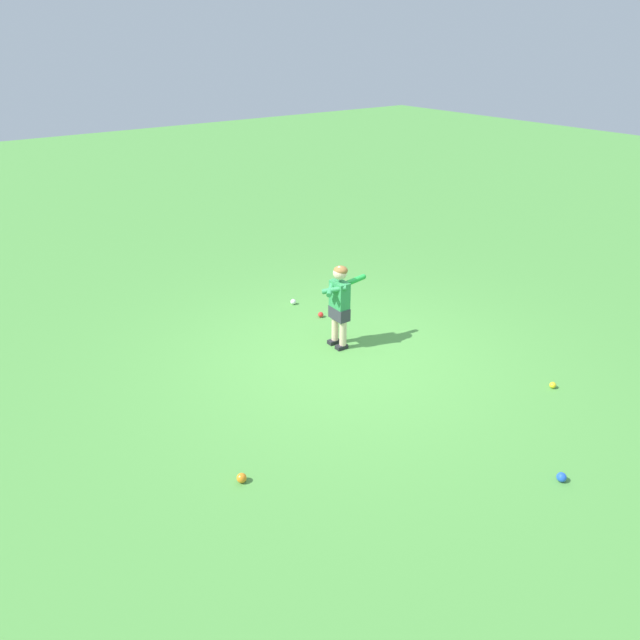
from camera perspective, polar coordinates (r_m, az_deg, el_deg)
The scene contains 7 objects.
ground_plane at distance 7.34m, azimuth 2.69°, elevation -3.57°, with size 40.00×40.00×0.00m, color #519942.
child_batter at distance 7.31m, azimuth 1.91°, elevation 2.03°, with size 0.33×0.63×1.08m.
play_ball_center_lawn at distance 5.50m, azimuth -7.54°, elevation -14.82°, with size 0.09×0.09×0.09m, color orange.
play_ball_midfield at distance 8.32m, azimuth 0.07°, elevation 0.52°, with size 0.08×0.08×0.08m, color red.
play_ball_near_batter at distance 8.73m, azimuth -2.59°, elevation 1.76°, with size 0.08×0.08×0.08m, color white.
play_ball_far_left at distance 7.20m, azimuth 21.46°, elevation -5.84°, with size 0.07×0.07×0.07m, color yellow.
play_ball_behind_batter at distance 5.87m, azimuth 22.20°, elevation -13.81°, with size 0.09×0.09×0.09m, color blue.
Camera 1 is at (-4.91, 4.08, 3.61)m, focal length 33.30 mm.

